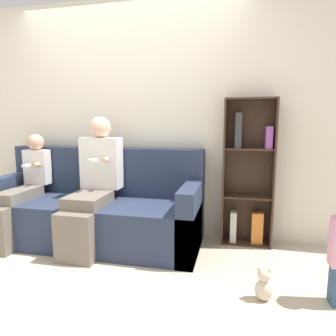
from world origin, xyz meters
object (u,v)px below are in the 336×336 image
adult_seated (93,180)px  teddy_bear (264,285)px  couch (96,211)px  bookshelf (248,176)px  child_seated (22,188)px

adult_seated → teddy_bear: adult_seated is taller
couch → bookshelf: (1.54, 0.31, 0.38)m
adult_seated → teddy_bear: size_ratio=5.26×
couch → adult_seated: size_ratio=1.69×
bookshelf → child_seated: bearing=-168.3°
bookshelf → teddy_bear: bookshelf is taller
teddy_bear → bookshelf: bearing=95.3°
couch → bookshelf: bearing=11.5°
bookshelf → teddy_bear: size_ratio=5.97×
couch → teddy_bear: size_ratio=8.86×
child_seated → teddy_bear: 2.49m
couch → teddy_bear: couch is taller
adult_seated → child_seated: bearing=-176.6°
child_seated → teddy_bear: (2.38, -0.57, -0.45)m
bookshelf → adult_seated: bearing=-164.1°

